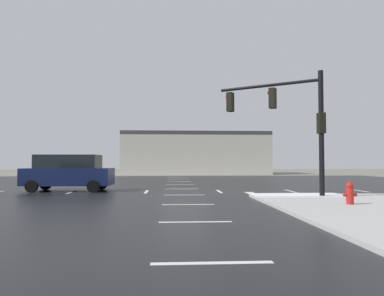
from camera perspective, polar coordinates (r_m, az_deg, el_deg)
name	(u,v)px	position (r m, az deg, el deg)	size (l,w,h in m)	color
ground_plane	(183,192)	(19.98, -1.42, -6.94)	(120.00, 120.00, 0.00)	slate
road_asphalt	(183,192)	(19.98, -1.42, -6.91)	(44.00, 44.00, 0.02)	black
snow_strip_curbside	(298,195)	(16.94, 16.36, -7.14)	(4.00, 1.60, 0.06)	white
lane_markings	(207,194)	(18.69, 2.45, -7.20)	(36.15, 36.15, 0.01)	silver
traffic_signal_mast	(290,114)	(17.10, 15.14, 5.23)	(4.16, 2.91, 5.51)	black
fire_hydrant	(350,193)	(14.24, 23.60, -6.53)	(0.48, 0.26, 0.79)	red
strip_building_background	(195,153)	(49.39, 0.47, -0.86)	(19.26, 8.00, 5.57)	beige
suv_navy	(69,172)	(21.45, -18.86, -3.58)	(4.90, 2.32, 2.03)	#141E47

